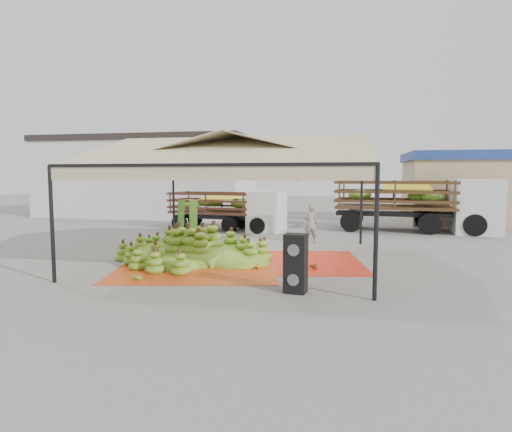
% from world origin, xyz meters
% --- Properties ---
extents(ground, '(90.00, 90.00, 0.00)m').
position_xyz_m(ground, '(0.00, 0.00, 0.00)').
color(ground, slate).
rests_on(ground, ground).
extents(canopy_tent, '(8.10, 8.10, 4.00)m').
position_xyz_m(canopy_tent, '(0.00, 0.00, 3.30)').
color(canopy_tent, black).
rests_on(canopy_tent, ground).
extents(building_white, '(14.30, 6.30, 5.40)m').
position_xyz_m(building_white, '(-10.00, 14.00, 2.71)').
color(building_white, silver).
rests_on(building_white, ground).
extents(building_tan, '(6.30, 5.30, 4.10)m').
position_xyz_m(building_tan, '(10.00, 13.00, 2.07)').
color(building_tan, tan).
rests_on(building_tan, ground).
extents(tarp_left, '(5.48, 5.30, 0.01)m').
position_xyz_m(tarp_left, '(-0.98, -1.48, 0.01)').
color(tarp_left, '#CD4013').
rests_on(tarp_left, ground).
extents(tarp_right, '(4.43, 4.59, 0.01)m').
position_xyz_m(tarp_right, '(1.99, -0.10, 0.01)').
color(tarp_right, red).
rests_on(tarp_right, ground).
extents(banana_heap, '(6.36, 5.72, 1.14)m').
position_xyz_m(banana_heap, '(-1.38, -0.45, 0.57)').
color(banana_heap, '#60851B').
rests_on(banana_heap, ground).
extents(hand_yellow_a, '(0.58, 0.52, 0.22)m').
position_xyz_m(hand_yellow_a, '(1.83, -2.11, 0.11)').
color(hand_yellow_a, gold).
rests_on(hand_yellow_a, ground).
extents(hand_yellow_b, '(0.51, 0.49, 0.18)m').
position_xyz_m(hand_yellow_b, '(0.74, -1.42, 0.09)').
color(hand_yellow_b, '#BC8925').
rests_on(hand_yellow_b, ground).
extents(hand_red_a, '(0.57, 0.51, 0.22)m').
position_xyz_m(hand_red_a, '(2.38, -0.98, 0.11)').
color(hand_red_a, '#572C14').
rests_on(hand_red_a, ground).
extents(hand_red_b, '(0.57, 0.52, 0.21)m').
position_xyz_m(hand_red_b, '(1.82, -2.17, 0.11)').
color(hand_red_b, '#5F3015').
rests_on(hand_red_b, ground).
extents(hand_green, '(0.55, 0.50, 0.21)m').
position_xyz_m(hand_green, '(-2.08, -3.28, 0.10)').
color(hand_green, '#4B7518').
rests_on(hand_green, ground).
extents(hanging_bunches, '(1.74, 0.24, 0.20)m').
position_xyz_m(hanging_bunches, '(0.89, 1.57, 2.62)').
color(hanging_bunches, '#437A19').
rests_on(hanging_bunches, ground).
extents(speaker_stack, '(0.56, 0.51, 1.39)m').
position_xyz_m(speaker_stack, '(2.21, -3.70, 0.70)').
color(speaker_stack, black).
rests_on(speaker_stack, ground).
extents(banana_leaves, '(0.96, 1.36, 3.70)m').
position_xyz_m(banana_leaves, '(-2.58, 1.89, 0.00)').
color(banana_leaves, '#397C21').
rests_on(banana_leaves, ground).
extents(vendor, '(0.65, 0.51, 1.59)m').
position_xyz_m(vendor, '(2.00, 3.90, 0.80)').
color(vendor, gray).
rests_on(vendor, ground).
extents(truck_left, '(5.99, 2.72, 1.98)m').
position_xyz_m(truck_left, '(-2.25, 7.31, 1.22)').
color(truck_left, '#472617').
rests_on(truck_left, ground).
extents(truck_right, '(7.76, 3.20, 2.60)m').
position_xyz_m(truck_right, '(7.06, 8.75, 1.60)').
color(truck_right, '#483318').
rests_on(truck_right, ground).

